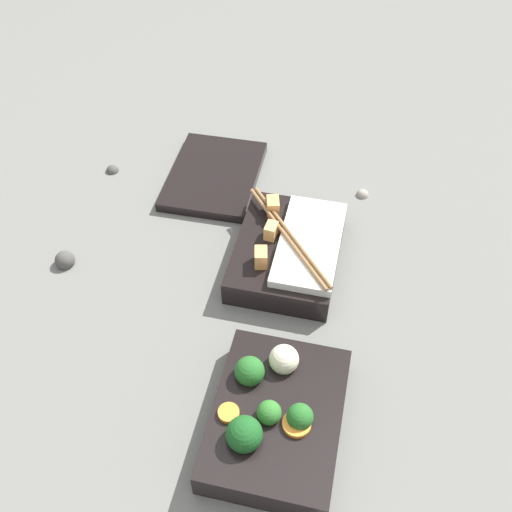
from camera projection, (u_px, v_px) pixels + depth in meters
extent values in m
plane|color=slate|center=(274.00, 337.00, 0.74)|extent=(3.00, 3.00, 0.00)
cube|color=black|center=(277.00, 418.00, 0.65)|extent=(0.18, 0.14, 0.04)
sphere|color=#236023|center=(250.00, 371.00, 0.66)|extent=(0.03, 0.03, 0.03)
sphere|color=#2D7028|center=(269.00, 413.00, 0.63)|extent=(0.03, 0.03, 0.03)
sphere|color=#19511E|center=(244.00, 434.00, 0.61)|extent=(0.04, 0.04, 0.04)
sphere|color=#236023|center=(300.00, 417.00, 0.62)|extent=(0.03, 0.03, 0.03)
cylinder|color=orange|center=(297.00, 424.00, 0.62)|extent=(0.04, 0.04, 0.01)
cylinder|color=orange|center=(229.00, 413.00, 0.63)|extent=(0.02, 0.02, 0.01)
sphere|color=beige|center=(284.00, 359.00, 0.67)|extent=(0.03, 0.03, 0.03)
cube|color=black|center=(287.00, 252.00, 0.82)|extent=(0.18, 0.14, 0.04)
cube|color=white|center=(309.00, 243.00, 0.79)|extent=(0.16, 0.08, 0.01)
cube|color=#F4A356|center=(261.00, 257.00, 0.77)|extent=(0.03, 0.02, 0.02)
cube|color=#EAB266|center=(271.00, 231.00, 0.80)|extent=(0.02, 0.02, 0.02)
cube|color=#F4A356|center=(273.00, 206.00, 0.83)|extent=(0.03, 0.02, 0.02)
sphere|color=#4C1E4C|center=(273.00, 210.00, 0.84)|extent=(0.01, 0.01, 0.01)
cylinder|color=olive|center=(291.00, 234.00, 0.79)|extent=(0.16, 0.14, 0.01)
cylinder|color=olive|center=(286.00, 236.00, 0.79)|extent=(0.16, 0.14, 0.01)
cube|color=black|center=(214.00, 176.00, 0.94)|extent=(0.18, 0.14, 0.01)
sphere|color=gray|center=(363.00, 193.00, 0.92)|extent=(0.02, 0.02, 0.02)
sphere|color=#474442|center=(112.00, 169.00, 0.96)|extent=(0.02, 0.02, 0.02)
sphere|color=#474442|center=(65.00, 260.00, 0.82)|extent=(0.03, 0.03, 0.03)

